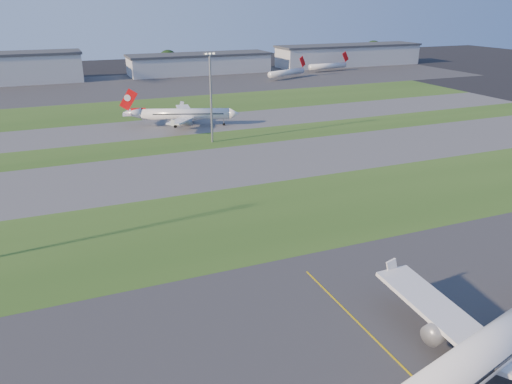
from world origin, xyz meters
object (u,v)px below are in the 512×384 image
airliner_parked (501,342)px  airliner_taxiing (185,114)px  mini_jet_near (287,72)px  light_mast_centre (211,92)px  mini_jet_far (328,66)px

airliner_parked → airliner_taxiing: airliner_parked is taller
mini_jet_near → light_mast_centre: bearing=-147.5°
mini_jet_near → light_mast_centre: 133.80m
airliner_taxiing → light_mast_centre: light_mast_centre is taller
airliner_parked → airliner_taxiing: bearing=75.7°
light_mast_centre → mini_jet_near: bearing=54.7°
airliner_parked → airliner_taxiing: (-0.60, 129.23, -0.60)m
mini_jet_far → light_mast_centre: size_ratio=1.11×
mini_jet_near → mini_jet_far: (35.42, 17.08, 0.00)m
airliner_taxiing → mini_jet_near: 116.71m
airliner_parked → light_mast_centre: (1.48, 106.23, 10.27)m
airliner_taxiing → light_mast_centre: bearing=115.2°
airliner_parked → mini_jet_near: airliner_parked is taller
mini_jet_near → light_mast_centre: light_mast_centre is taller
airliner_parked → mini_jet_near: 228.88m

